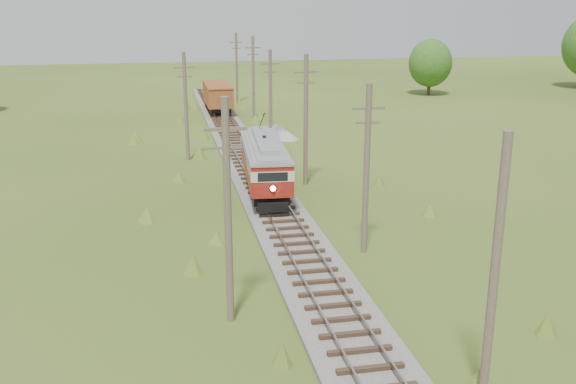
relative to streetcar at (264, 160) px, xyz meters
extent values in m
cube|color=#605B54|center=(0.00, 4.92, -2.27)|extent=(3.60, 96.00, 0.25)
cube|color=#726659|center=(-0.72, 4.92, -1.91)|extent=(0.08, 96.00, 0.17)
cube|color=#726659|center=(0.72, 4.92, -1.91)|extent=(0.08, 96.00, 0.17)
cube|color=#2D2116|center=(0.00, 4.92, -2.07)|extent=(2.40, 96.00, 0.16)
cube|color=black|center=(0.00, 0.00, -1.43)|extent=(2.84, 9.99, 0.40)
cube|color=maroon|center=(0.00, 0.00, -0.54)|extent=(3.28, 10.87, 0.98)
cube|color=beige|center=(0.00, 0.00, 0.26)|extent=(3.31, 10.93, 0.63)
cube|color=black|center=(0.00, 0.00, 0.26)|extent=(3.30, 10.45, 0.49)
cube|color=maroon|center=(0.00, 0.00, 0.71)|extent=(3.28, 10.87, 0.27)
cube|color=gray|center=(0.00, 0.00, 1.00)|extent=(3.34, 10.98, 0.34)
cube|color=gray|center=(0.00, 0.00, 1.31)|extent=(1.71, 8.10, 0.36)
sphere|color=#FFF2BF|center=(-0.40, -5.42, -0.41)|extent=(0.32, 0.32, 0.32)
cylinder|color=black|center=(0.12, 1.61, 2.32)|extent=(0.36, 4.15, 1.72)
cylinder|color=black|center=(-0.97, -3.99, -1.48)|extent=(0.16, 0.72, 0.71)
cylinder|color=black|center=(0.37, -4.09, -1.48)|extent=(0.16, 0.72, 0.71)
cylinder|color=black|center=(-0.37, 4.09, -1.48)|extent=(0.16, 0.72, 0.71)
cylinder|color=black|center=(0.97, 4.00, -1.48)|extent=(0.16, 0.72, 0.71)
cube|color=black|center=(0.00, 32.87, -1.47)|extent=(2.21, 7.58, 0.53)
cube|color=brown|center=(0.00, 32.87, -0.15)|extent=(2.75, 8.43, 2.11)
cube|color=brown|center=(0.00, 32.87, 0.95)|extent=(2.81, 8.60, 0.13)
cylinder|color=black|center=(-0.78, 30.34, -1.41)|extent=(0.13, 0.84, 0.84)
cylinder|color=black|center=(0.79, 30.35, -1.41)|extent=(0.13, 0.84, 0.84)
cylinder|color=black|center=(-0.79, 35.40, -1.41)|extent=(0.13, 0.84, 0.84)
cylinder|color=black|center=(0.78, 35.40, -1.41)|extent=(0.13, 0.84, 0.84)
cone|color=gray|center=(4.10, 18.32, -1.72)|extent=(3.60, 3.60, 1.35)
cone|color=gray|center=(5.00, 17.20, -2.00)|extent=(2.03, 2.03, 0.79)
cylinder|color=brown|center=(3.10, -24.08, 2.00)|extent=(0.30, 0.30, 8.80)
cylinder|color=brown|center=(3.30, -11.08, 1.90)|extent=(0.30, 0.30, 8.60)
cube|color=brown|center=(3.30, -11.08, 5.00)|extent=(1.60, 0.12, 0.12)
cube|color=brown|center=(3.30, -11.08, 4.30)|extent=(1.20, 0.10, 0.10)
cylinder|color=brown|center=(3.20, 1.92, 2.10)|extent=(0.30, 0.30, 9.00)
cube|color=brown|center=(3.20, 1.92, 5.40)|extent=(1.60, 0.12, 0.12)
cube|color=brown|center=(3.20, 1.92, 4.70)|extent=(1.20, 0.10, 0.10)
cylinder|color=brown|center=(3.00, 14.92, 1.80)|extent=(0.30, 0.30, 8.40)
cube|color=brown|center=(3.00, 14.92, 4.80)|extent=(1.60, 0.12, 0.12)
cube|color=brown|center=(3.00, 14.92, 4.10)|extent=(1.20, 0.10, 0.10)
cylinder|color=brown|center=(3.40, 27.92, 2.05)|extent=(0.30, 0.30, 8.90)
cube|color=brown|center=(3.40, 27.92, 5.30)|extent=(1.60, 0.12, 0.12)
cube|color=brown|center=(3.40, 27.92, 4.60)|extent=(1.20, 0.10, 0.10)
cylinder|color=brown|center=(3.20, 40.92, 1.95)|extent=(0.30, 0.30, 8.70)
cube|color=brown|center=(3.20, 40.92, 5.10)|extent=(1.60, 0.12, 0.12)
cube|color=brown|center=(3.20, 40.92, 4.40)|extent=(1.20, 0.10, 0.10)
cylinder|color=brown|center=(-4.20, -17.08, 2.10)|extent=(0.30, 0.30, 9.00)
cube|color=brown|center=(-4.20, -17.08, 5.40)|extent=(1.60, 0.12, 0.12)
cube|color=brown|center=(-4.20, -17.08, 4.70)|extent=(1.20, 0.10, 0.10)
cylinder|color=brown|center=(-4.50, 10.92, 1.90)|extent=(0.30, 0.30, 8.60)
cube|color=brown|center=(-4.50, 10.92, 5.00)|extent=(1.60, 0.12, 0.12)
cube|color=brown|center=(-4.50, 10.92, 4.30)|extent=(1.20, 0.10, 0.10)
cylinder|color=#38281C|center=(30.00, 42.92, -1.14)|extent=(0.50, 0.50, 2.52)
ellipsoid|color=#235419|center=(30.00, 42.92, 1.94)|extent=(5.88, 5.88, 6.47)
camera|label=1|loc=(-6.52, -40.33, 9.88)|focal=40.00mm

